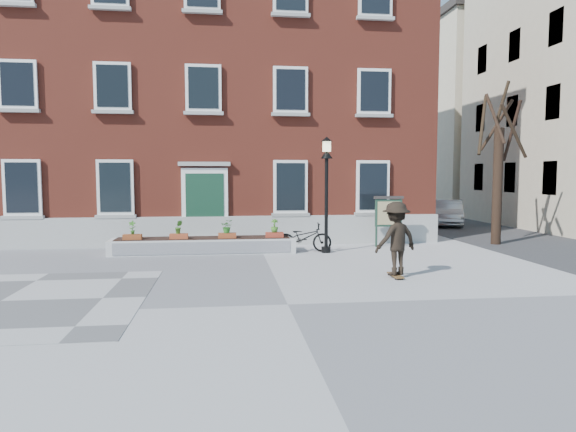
{
  "coord_description": "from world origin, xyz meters",
  "views": [
    {
      "loc": [
        -1.27,
        -10.32,
        2.7
      ],
      "look_at": [
        0.5,
        4.0,
        1.5
      ],
      "focal_mm": 32.0,
      "sensor_mm": 36.0,
      "label": 1
    }
  ],
  "objects": [
    {
      "name": "ground",
      "position": [
        0.0,
        0.0,
        0.0
      ],
      "size": [
        100.0,
        100.0,
        0.0
      ],
      "primitive_type": "plane",
      "color": "#99999B",
      "rests_on": "ground"
    },
    {
      "name": "checker_patch",
      "position": [
        -6.0,
        1.0,
        0.01
      ],
      "size": [
        6.0,
        6.0,
        0.01
      ],
      "primitive_type": "cube",
      "color": "#565659",
      "rests_on": "ground"
    },
    {
      "name": "bicycle",
      "position": [
        1.42,
        7.01,
        0.5
      ],
      "size": [
        1.95,
        0.81,
        1.0
      ],
      "primitive_type": "imported",
      "rotation": [
        0.0,
        0.0,
        1.49
      ],
      "color": "black",
      "rests_on": "ground"
    },
    {
      "name": "parked_car",
      "position": [
        10.22,
        14.99,
        0.66
      ],
      "size": [
        2.84,
        4.27,
        1.33
      ],
      "primitive_type": "imported",
      "rotation": [
        0.0,
        0.0,
        -0.39
      ],
      "color": "#B7BABC",
      "rests_on": "ground"
    },
    {
      "name": "brick_building",
      "position": [
        -2.0,
        13.98,
        6.3
      ],
      "size": [
        18.4,
        10.85,
        12.6
      ],
      "color": "maroon",
      "rests_on": "ground"
    },
    {
      "name": "planter_assembly",
      "position": [
        -1.99,
        7.18,
        0.31
      ],
      "size": [
        6.2,
        1.12,
        1.15
      ],
      "color": "silver",
      "rests_on": "ground"
    },
    {
      "name": "bare_tree",
      "position": [
        9.01,
        8.01,
        2.79
      ],
      "size": [
        1.83,
        1.83,
        6.16
      ],
      "color": "black",
      "rests_on": "ground"
    },
    {
      "name": "side_street",
      "position": [
        17.99,
        19.78,
        7.02
      ],
      "size": [
        15.2,
        36.0,
        14.5
      ],
      "color": "#38383B",
      "rests_on": "ground"
    },
    {
      "name": "lamp_post",
      "position": [
        2.15,
        6.76,
        2.54
      ],
      "size": [
        0.4,
        0.4,
        3.93
      ],
      "color": "black",
      "rests_on": "ground"
    },
    {
      "name": "notice_board",
      "position": [
        4.71,
        7.87,
        1.26
      ],
      "size": [
        1.1,
        0.16,
        1.87
      ],
      "color": "#183124",
      "rests_on": "ground"
    },
    {
      "name": "skateboarder",
      "position": [
        3.12,
        2.4,
        1.02
      ],
      "size": [
        1.39,
        1.08,
        1.97
      ],
      "color": "brown",
      "rests_on": "ground"
    }
  ]
}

